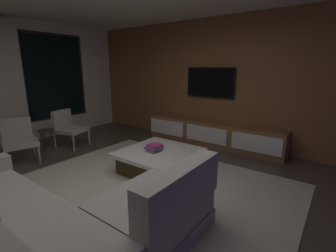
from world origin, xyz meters
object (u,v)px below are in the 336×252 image
object	(u,v)px
sectional_couch	(51,224)
side_stool	(46,134)
book_stack_on_coffee_table	(154,148)
media_console	(212,134)
mounted_tv	(210,83)
accent_chair_by_curtain	(19,138)
coffee_table	(160,161)
accent_chair_near_window	(68,126)

from	to	relation	value
sectional_couch	side_stool	size ratio (longest dim) A/B	5.43
book_stack_on_coffee_table	side_stool	distance (m)	2.43
book_stack_on_coffee_table	sectional_couch	bearing A→B (deg)	-169.19
book_stack_on_coffee_table	media_console	size ratio (longest dim) A/B	0.08
media_console	mounted_tv	xyz separation A→B (m)	(0.18, 0.20, 1.10)
accent_chair_by_curtain	mounted_tv	distance (m)	3.91
mounted_tv	book_stack_on_coffee_table	bearing A→B (deg)	-178.49
coffee_table	media_console	bearing A→B (deg)	-2.49
side_stool	mounted_tv	size ratio (longest dim) A/B	0.41
sectional_couch	media_console	size ratio (longest dim) A/B	0.81
coffee_table	mounted_tv	bearing A→B (deg)	3.56
coffee_table	accent_chair_by_curtain	bearing A→B (deg)	116.04
book_stack_on_coffee_table	accent_chair_by_curtain	xyz separation A→B (m)	(-1.09, 2.26, 0.02)
coffee_table	side_stool	distance (m)	2.51
mounted_tv	accent_chair_by_curtain	bearing A→B (deg)	144.37
media_console	coffee_table	bearing A→B (deg)	177.51
sectional_couch	accent_chair_near_window	bearing A→B (deg)	55.87
mounted_tv	coffee_table	bearing A→B (deg)	-176.44
accent_chair_by_curtain	sectional_couch	bearing A→B (deg)	-107.42
accent_chair_by_curtain	side_stool	world-z (taller)	accent_chair_by_curtain
sectional_couch	mounted_tv	bearing A→B (deg)	6.09
accent_chair_near_window	accent_chair_by_curtain	world-z (taller)	same
sectional_couch	mounted_tv	xyz separation A→B (m)	(3.91, 0.42, 1.06)
accent_chair_by_curtain	side_stool	bearing A→B (deg)	10.51
book_stack_on_coffee_table	side_stool	bearing A→B (deg)	103.13
accent_chair_by_curtain	media_console	size ratio (longest dim) A/B	0.25
accent_chair_near_window	side_stool	size ratio (longest dim) A/B	1.70
mounted_tv	media_console	bearing A→B (deg)	-132.48
book_stack_on_coffee_table	mounted_tv	distance (m)	2.21
coffee_table	side_stool	size ratio (longest dim) A/B	2.52
media_console	book_stack_on_coffee_table	bearing A→B (deg)	175.44
media_console	accent_chair_near_window	bearing A→B (deg)	126.56
book_stack_on_coffee_table	accent_chair_near_window	world-z (taller)	accent_chair_near_window
accent_chair_near_window	accent_chair_by_curtain	size ratio (longest dim) A/B	1.00
side_stool	mounted_tv	world-z (taller)	mounted_tv
sectional_couch	media_console	world-z (taller)	sectional_couch
side_stool	accent_chair_by_curtain	bearing A→B (deg)	-169.49
book_stack_on_coffee_table	mounted_tv	xyz separation A→B (m)	(2.00, 0.05, 0.93)
book_stack_on_coffee_table	accent_chair_by_curtain	distance (m)	2.51
sectional_couch	accent_chair_near_window	distance (m)	3.32
media_console	mounted_tv	bearing A→B (deg)	47.52
accent_chair_by_curtain	mounted_tv	bearing A→B (deg)	-35.63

